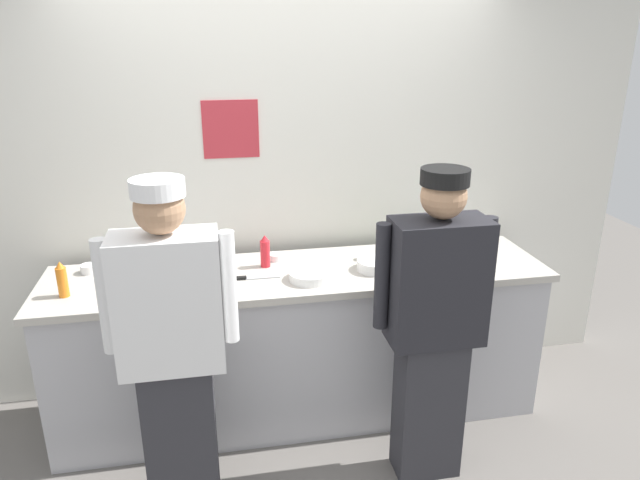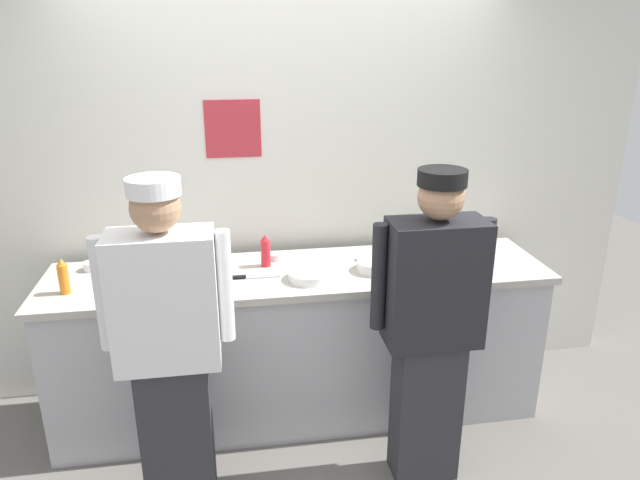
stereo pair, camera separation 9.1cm
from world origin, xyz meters
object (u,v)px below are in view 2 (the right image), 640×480
chefs_knife (250,277)px  ramekin_red_sauce (91,266)px  plate_stack_rear (309,275)px  sheet_tray (184,276)px  chef_near_left (169,344)px  squeeze_bottle_spare (63,277)px  deli_cup (128,287)px  plate_stack_front (376,266)px  ramekin_yellow_sauce (276,256)px  squeeze_bottle_secondary (383,243)px  squeeze_bottle_primary (266,251)px  chef_center (432,324)px  mixing_bowl_steel (444,247)px

chefs_knife → ramekin_red_sauce: bearing=164.0°
plate_stack_rear → sheet_tray: size_ratio=0.51×
chef_near_left → sheet_tray: chef_near_left is taller
squeeze_bottle_spare → deli_cup: 0.35m
plate_stack_front → plate_stack_rear: plate_stack_front is taller
plate_stack_rear → ramekin_red_sauce: ramekin_red_sauce is taller
ramekin_red_sauce → deli_cup: size_ratio=0.92×
plate_stack_rear → deli_cup: 0.94m
ramekin_red_sauce → ramekin_yellow_sauce: size_ratio=1.04×
deli_cup → squeeze_bottle_secondary: bearing=11.9°
plate_stack_rear → squeeze_bottle_primary: bearing=133.1°
sheet_tray → deli_cup: bearing=-142.7°
squeeze_bottle_primary → chefs_knife: size_ratio=0.69×
chef_center → squeeze_bottle_primary: bearing=135.7°
sheet_tray → deli_cup: 0.33m
plate_stack_rear → mixing_bowl_steel: 0.89m
chef_near_left → plate_stack_rear: size_ratio=7.08×
ramekin_red_sauce → plate_stack_rear: bearing=-15.2°
ramekin_red_sauce → chefs_knife: size_ratio=0.33×
sheet_tray → ramekin_red_sauce: (-0.52, 0.19, 0.01)m
ramekin_red_sauce → squeeze_bottle_primary: bearing=-5.3°
chef_center → chef_near_left: bearing=-179.6°
plate_stack_front → ramekin_red_sauce: bearing=170.7°
ramekin_red_sauce → sheet_tray: bearing=-20.3°
chef_center → plate_stack_rear: chef_center is taller
squeeze_bottle_secondary → deli_cup: squeeze_bottle_secondary is taller
squeeze_bottle_secondary → mixing_bowl_steel: bearing=0.3°
plate_stack_front → plate_stack_rear: (-0.39, -0.07, -0.01)m
chef_near_left → deli_cup: 0.50m
plate_stack_front → sheet_tray: (-1.07, 0.07, -0.02)m
sheet_tray → squeeze_bottle_spare: bearing=-169.8°
plate_stack_rear → deli_cup: (-0.94, -0.07, 0.03)m
plate_stack_front → ramekin_red_sauce: size_ratio=2.32×
mixing_bowl_steel → chefs_knife: size_ratio=1.10×
mixing_bowl_steel → sheet_tray: size_ratio=0.67×
squeeze_bottle_primary → squeeze_bottle_secondary: squeeze_bottle_secondary is taller
squeeze_bottle_secondary → squeeze_bottle_spare: (-1.74, -0.21, -0.01)m
chefs_knife → ramekin_yellow_sauce: bearing=56.9°
sheet_tray → squeeze_bottle_spare: 0.61m
chefs_knife → chef_near_left: bearing=-124.6°
chef_center → sheet_tray: size_ratio=3.59×
chefs_knife → sheet_tray: bearing=170.5°
squeeze_bottle_spare → deli_cup: squeeze_bottle_spare is taller
plate_stack_rear → deli_cup: size_ratio=2.36×
chef_center → mixing_bowl_steel: bearing=65.7°
chef_center → chefs_knife: 1.02m
chef_near_left → ramekin_red_sauce: 0.96m
plate_stack_front → ramekin_red_sauce: 1.61m
mixing_bowl_steel → ramekin_red_sauce: size_ratio=3.35×
plate_stack_rear → sheet_tray: bearing=168.9°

